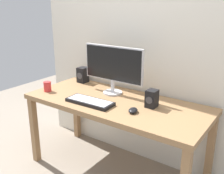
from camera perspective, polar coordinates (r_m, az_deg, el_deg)
ground_plane at (r=2.65m, az=0.77°, el=-17.68°), size 6.00×6.00×0.00m
wall_back at (r=2.47m, az=6.27°, el=16.94°), size 2.29×0.04×3.00m
desk at (r=2.33m, az=0.84°, el=-4.79°), size 1.61×0.70×0.72m
monitor at (r=2.42m, az=0.25°, el=4.43°), size 0.62×0.18×0.44m
keyboard_primary at (r=2.25m, az=-4.79°, el=-3.19°), size 0.42×0.17×0.03m
mouse at (r=2.07m, az=4.57°, el=-5.05°), size 0.10×0.12×0.04m
speaker_right at (r=2.17m, az=8.58°, el=-2.48°), size 0.08×0.10×0.15m
speaker_left at (r=2.82m, az=-6.34°, el=2.63°), size 0.10×0.10×0.16m
coffee_mug at (r=2.60m, az=-13.76°, el=0.11°), size 0.07×0.07×0.10m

